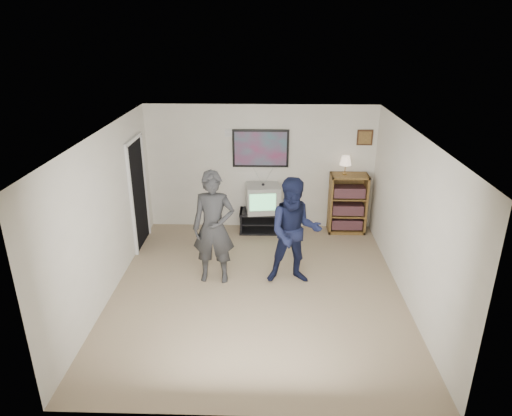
# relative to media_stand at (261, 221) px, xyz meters

# --- Properties ---
(room_shell) EXTENTS (4.51, 5.00, 2.51)m
(room_shell) POSITION_rel_media_stand_xyz_m (-0.03, -1.88, 1.03)
(room_shell) COLOR #76614B
(room_shell) RESTS_ON ground
(media_stand) EXTENTS (0.87, 0.49, 0.43)m
(media_stand) POSITION_rel_media_stand_xyz_m (0.00, 0.00, 0.00)
(media_stand) COLOR black
(media_stand) RESTS_ON room_shell
(crt_television) EXTENTS (0.71, 0.62, 0.55)m
(crt_television) POSITION_rel_media_stand_xyz_m (0.03, -0.00, 0.49)
(crt_television) COLOR #A1A29D
(crt_television) RESTS_ON media_stand
(bookshelf) EXTENTS (0.73, 0.42, 1.19)m
(bookshelf) POSITION_rel_media_stand_xyz_m (1.71, 0.05, 0.38)
(bookshelf) COLOR #513A18
(bookshelf) RESTS_ON room_shell
(table_lamp) EXTENTS (0.23, 0.23, 0.36)m
(table_lamp) POSITION_rel_media_stand_xyz_m (1.61, 0.09, 1.16)
(table_lamp) COLOR beige
(table_lamp) RESTS_ON bookshelf
(person_tall) EXTENTS (0.69, 0.46, 1.85)m
(person_tall) POSITION_rel_media_stand_xyz_m (-0.72, -1.91, 0.71)
(person_tall) COLOR #29292B
(person_tall) RESTS_ON room_shell
(person_short) EXTENTS (0.88, 0.70, 1.76)m
(person_short) POSITION_rel_media_stand_xyz_m (0.55, -1.92, 0.66)
(person_short) COLOR black
(person_short) RESTS_ON room_shell
(controller_left) EXTENTS (0.08, 0.12, 0.03)m
(controller_left) POSITION_rel_media_stand_xyz_m (-0.72, -1.70, 0.89)
(controller_left) COLOR white
(controller_left) RESTS_ON person_tall
(controller_right) EXTENTS (0.04, 0.11, 0.03)m
(controller_right) POSITION_rel_media_stand_xyz_m (0.58, -1.67, 0.93)
(controller_right) COLOR white
(controller_right) RESTS_ON person_short
(poster) EXTENTS (1.10, 0.03, 0.75)m
(poster) POSITION_rel_media_stand_xyz_m (-0.03, 0.24, 1.43)
(poster) COLOR black
(poster) RESTS_ON room_shell
(air_vent) EXTENTS (0.28, 0.02, 0.14)m
(air_vent) POSITION_rel_media_stand_xyz_m (-0.58, 0.25, 1.73)
(air_vent) COLOR white
(air_vent) RESTS_ON room_shell
(small_picture) EXTENTS (0.30, 0.03, 0.30)m
(small_picture) POSITION_rel_media_stand_xyz_m (1.97, 0.25, 1.66)
(small_picture) COLOR black
(small_picture) RESTS_ON room_shell
(doorway) EXTENTS (0.03, 0.85, 2.00)m
(doorway) POSITION_rel_media_stand_xyz_m (-2.26, -0.63, 0.78)
(doorway) COLOR black
(doorway) RESTS_ON room_shell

